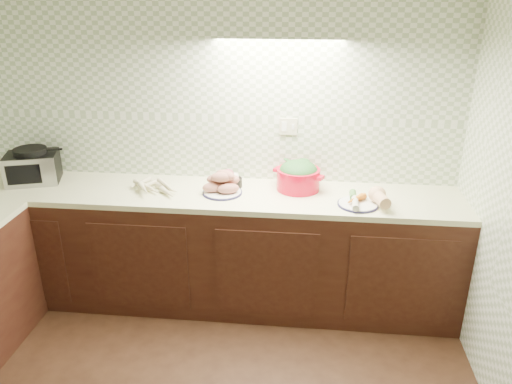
# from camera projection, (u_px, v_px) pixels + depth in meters

# --- Properties ---
(room) EXTENTS (3.60, 3.60, 2.60)m
(room) POSITION_uv_depth(u_px,v_px,m) (125.00, 167.00, 1.91)
(room) COLOR black
(room) RESTS_ON ground
(counter) EXTENTS (3.60, 3.60, 0.90)m
(counter) POSITION_uv_depth(u_px,v_px,m) (76.00, 306.00, 3.06)
(counter) COLOR black
(counter) RESTS_ON ground
(toaster_oven) EXTENTS (0.43, 0.38, 0.26)m
(toaster_oven) POSITION_uv_depth(u_px,v_px,m) (33.00, 166.00, 3.71)
(toaster_oven) COLOR black
(toaster_oven) RESTS_ON counter
(parsnip_pile) EXTENTS (0.28, 0.33, 0.07)m
(parsnip_pile) POSITION_uv_depth(u_px,v_px,m) (151.00, 187.00, 3.58)
(parsnip_pile) COLOR beige
(parsnip_pile) RESTS_ON counter
(sweet_potato_plate) EXTENTS (0.28, 0.28, 0.17)m
(sweet_potato_plate) POSITION_uv_depth(u_px,v_px,m) (223.00, 184.00, 3.52)
(sweet_potato_plate) COLOR #161439
(sweet_potato_plate) RESTS_ON counter
(onion_bowl) EXTENTS (0.17, 0.17, 0.13)m
(onion_bowl) POSITION_uv_depth(u_px,v_px,m) (230.00, 180.00, 3.64)
(onion_bowl) COLOR black
(onion_bowl) RESTS_ON counter
(dutch_oven) EXTENTS (0.41, 0.41, 0.22)m
(dutch_oven) POSITION_uv_depth(u_px,v_px,m) (298.00, 176.00, 3.57)
(dutch_oven) COLOR red
(dutch_oven) RESTS_ON counter
(veg_plate) EXTENTS (0.33, 0.31, 0.13)m
(veg_plate) POSITION_uv_depth(u_px,v_px,m) (367.00, 198.00, 3.35)
(veg_plate) COLOR #161439
(veg_plate) RESTS_ON counter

